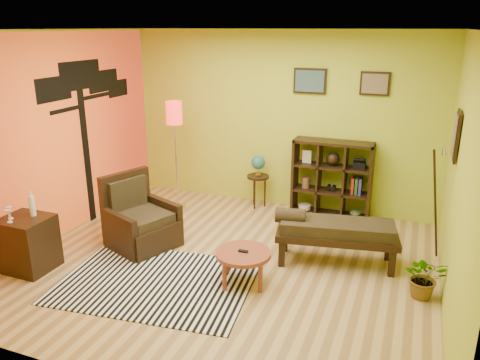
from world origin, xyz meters
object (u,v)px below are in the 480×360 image
at_px(coffee_table, 243,256).
at_px(cube_shelf, 332,179).
at_px(potted_plant, 424,281).
at_px(side_cabinet, 28,243).
at_px(floor_lamp, 174,123).
at_px(armchair, 140,224).
at_px(globe_table, 258,168).
at_px(bench, 334,230).

distance_m(coffee_table, cube_shelf, 2.46).
bearing_deg(potted_plant, side_cabinet, -166.80).
distance_m(side_cabinet, floor_lamp, 2.78).
bearing_deg(armchair, potted_plant, -0.21).
distance_m(floor_lamp, potted_plant, 4.22).
bearing_deg(side_cabinet, coffee_table, 13.87).
bearing_deg(coffee_table, potted_plant, 12.31).
height_order(coffee_table, side_cabinet, side_cabinet).
bearing_deg(side_cabinet, floor_lamp, 73.89).
bearing_deg(potted_plant, floor_lamp, 159.65).
height_order(globe_table, bench, globe_table).
bearing_deg(floor_lamp, side_cabinet, -106.11).
bearing_deg(bench, potted_plant, -21.67).
xyz_separation_m(armchair, side_cabinet, (-0.89, -1.07, 0.05)).
bearing_deg(bench, armchair, -170.65).
bearing_deg(floor_lamp, coffee_table, -44.87).
height_order(cube_shelf, potted_plant, cube_shelf).
height_order(globe_table, potted_plant, globe_table).
relative_size(armchair, bench, 0.66).
relative_size(coffee_table, globe_table, 0.73).
bearing_deg(globe_table, bench, -44.66).
distance_m(globe_table, cube_shelf, 1.19).
bearing_deg(floor_lamp, potted_plant, -20.35).
xyz_separation_m(coffee_table, potted_plant, (1.95, 0.43, -0.15)).
distance_m(bench, potted_plant, 1.19).
bearing_deg(globe_table, side_cabinet, -122.94).
xyz_separation_m(side_cabinet, potted_plant, (4.50, 1.06, -0.15)).
bearing_deg(floor_lamp, bench, -19.81).
bearing_deg(cube_shelf, floor_lamp, -167.17).
bearing_deg(cube_shelf, coffee_table, -103.35).
xyz_separation_m(coffee_table, floor_lamp, (-1.84, 1.83, 1.07)).
relative_size(coffee_table, floor_lamp, 0.37).
height_order(cube_shelf, bench, cube_shelf).
height_order(side_cabinet, cube_shelf, cube_shelf).
bearing_deg(cube_shelf, globe_table, -177.93).
bearing_deg(globe_table, coffee_table, -74.94).
relative_size(armchair, cube_shelf, 0.86).
relative_size(armchair, floor_lamp, 0.59).
bearing_deg(coffee_table, cube_shelf, 76.65).
xyz_separation_m(cube_shelf, bench, (0.31, -1.52, -0.16)).
distance_m(armchair, potted_plant, 3.61).
height_order(floor_lamp, potted_plant, floor_lamp).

